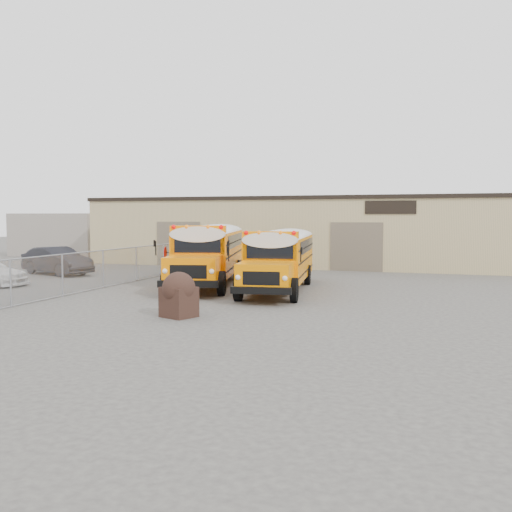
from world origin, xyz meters
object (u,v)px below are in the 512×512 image
(car_dark, at_px, (57,261))
(school_bus_left, at_px, (224,243))
(tarp_bundle, at_px, (179,294))
(school_bus_right, at_px, (294,248))

(car_dark, bearing_deg, school_bus_left, -43.13)
(school_bus_left, relative_size, tarp_bundle, 6.90)
(school_bus_left, bearing_deg, tarp_bundle, -73.86)
(school_bus_right, relative_size, car_dark, 2.01)
(car_dark, bearing_deg, school_bus_right, -57.21)
(school_bus_left, bearing_deg, school_bus_right, -14.87)
(tarp_bundle, distance_m, car_dark, 16.60)
(school_bus_right, relative_size, tarp_bundle, 6.40)
(tarp_bundle, bearing_deg, car_dark, 141.04)
(school_bus_left, distance_m, tarp_bundle, 15.68)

